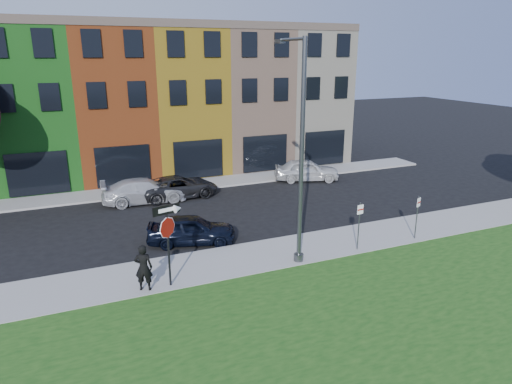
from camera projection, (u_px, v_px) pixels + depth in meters
name	position (u px, v px, depth m)	size (l,w,h in m)	color
ground	(317.00, 284.00, 17.40)	(120.00, 120.00, 0.00)	black
sidewalk_near	(322.00, 245.00, 20.77)	(40.00, 3.00, 0.12)	#97948F
sidewalk_far	(159.00, 189.00, 29.48)	(40.00, 2.40, 0.12)	#97948F
rowhouse_block	(145.00, 102.00, 33.67)	(30.00, 10.12, 10.00)	#C1B4A0
stop_sign	(167.00, 229.00, 16.42)	(1.03, 0.31, 3.17)	black
man	(144.00, 268.00, 16.51)	(0.76, 0.63, 1.77)	black
sedan_near	(191.00, 229.00, 20.95)	(4.30, 2.73, 1.36)	black
parked_car_silver	(145.00, 191.00, 26.76)	(4.98, 2.20, 1.42)	#B9BABF
parked_car_dark	(179.00, 187.00, 27.70)	(4.92, 2.52, 1.33)	black
parked_car_white	(307.00, 170.00, 31.36)	(4.74, 3.11, 1.50)	silver
street_lamp	(299.00, 154.00, 17.97)	(0.40, 2.58, 8.93)	#484B4D
parking_sign_a	(359.00, 221.00, 19.80)	(0.32, 0.10, 2.18)	#484B4D
parking_sign_b	(417.00, 212.00, 21.01)	(0.30, 0.17, 2.08)	#484B4D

